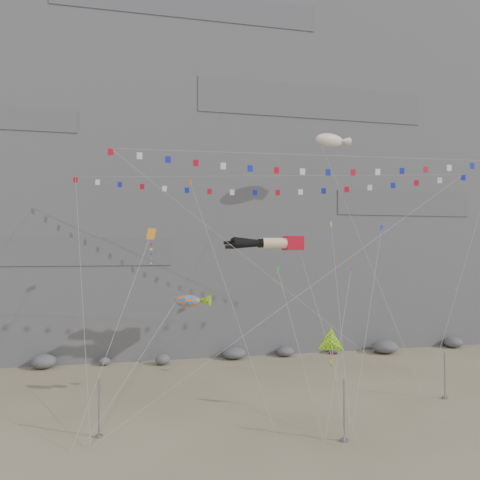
# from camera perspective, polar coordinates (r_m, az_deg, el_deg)

# --- Properties ---
(ground) EXTENTS (120.00, 120.00, 0.00)m
(ground) POSITION_cam_1_polar(r_m,az_deg,el_deg) (38.12, 4.83, -19.86)
(ground) COLOR #9C8C6C
(ground) RESTS_ON ground
(cliff) EXTENTS (80.00, 28.00, 50.00)m
(cliff) POSITION_cam_1_polar(r_m,az_deg,el_deg) (68.58, -3.30, 9.53)
(cliff) COLOR slate
(cliff) RESTS_ON ground
(talus_boulders) EXTENTS (60.00, 3.00, 1.20)m
(talus_boulders) POSITION_cam_1_polar(r_m,az_deg,el_deg) (53.86, -0.71, -13.66)
(talus_boulders) COLOR slate
(talus_boulders) RESTS_ON ground
(anchor_pole_left) EXTENTS (0.12, 0.12, 3.76)m
(anchor_pole_left) POSITION_cam_1_polar(r_m,az_deg,el_deg) (33.60, -16.81, -19.02)
(anchor_pole_left) COLOR gray
(anchor_pole_left) RESTS_ON ground
(anchor_pole_center) EXTENTS (0.12, 0.12, 3.93)m
(anchor_pole_center) POSITION_cam_1_polar(r_m,az_deg,el_deg) (32.36, 12.58, -19.59)
(anchor_pole_center) COLOR gray
(anchor_pole_center) RESTS_ON ground
(anchor_pole_right) EXTENTS (0.12, 0.12, 3.76)m
(anchor_pole_right) POSITION_cam_1_polar(r_m,az_deg,el_deg) (43.28, 23.70, -14.89)
(anchor_pole_right) COLOR gray
(anchor_pole_right) RESTS_ON ground
(legs_kite) EXTENTS (7.44, 16.74, 19.88)m
(legs_kite) POSITION_cam_1_polar(r_m,az_deg,el_deg) (44.02, 3.91, -0.40)
(legs_kite) COLOR red
(legs_kite) RESTS_ON ground
(flag_banner_upper) EXTENTS (37.39, 19.53, 28.74)m
(flag_banner_upper) POSITION_cam_1_polar(r_m,az_deg,el_deg) (47.04, 3.21, 7.78)
(flag_banner_upper) COLOR red
(flag_banner_upper) RESTS_ON ground
(flag_banner_lower) EXTENTS (34.38, 5.48, 22.75)m
(flag_banner_lower) POSITION_cam_1_polar(r_m,az_deg,el_deg) (41.65, 9.18, 10.15)
(flag_banner_lower) COLOR red
(flag_banner_lower) RESTS_ON ground
(harlequin_kite) EXTENTS (5.94, 8.27, 15.99)m
(harlequin_kite) POSITION_cam_1_polar(r_m,az_deg,el_deg) (37.25, -10.80, 0.66)
(harlequin_kite) COLOR red
(harlequin_kite) RESTS_ON ground
(fish_windsock) EXTENTS (8.90, 7.52, 12.47)m
(fish_windsock) POSITION_cam_1_polar(r_m,az_deg,el_deg) (37.31, -6.48, -7.42)
(fish_windsock) COLOR #FF640D
(fish_windsock) RESTS_ON ground
(delta_kite) EXTENTS (2.80, 6.31, 7.98)m
(delta_kite) POSITION_cam_1_polar(r_m,az_deg,el_deg) (36.06, 11.06, -12.22)
(delta_kite) COLOR yellow
(delta_kite) RESTS_ON ground
(blimp_windsock) EXTENTS (4.59, 15.92, 28.22)m
(blimp_windsock) POSITION_cam_1_polar(r_m,az_deg,el_deg) (52.73, 10.86, 11.81)
(blimp_windsock) COLOR #F1E0C6
(blimp_windsock) RESTS_ON ground
(small_kite_a) EXTENTS (4.82, 13.69, 22.94)m
(small_kite_a) POSITION_cam_1_polar(r_m,az_deg,el_deg) (43.02, -5.87, 6.40)
(small_kite_a) COLOR #E65313
(small_kite_a) RESTS_ON ground
(small_kite_b) EXTENTS (7.35, 10.68, 15.95)m
(small_kite_b) POSITION_cam_1_polar(r_m,az_deg,el_deg) (42.36, 13.34, -3.88)
(small_kite_b) COLOR purple
(small_kite_b) RESTS_ON ground
(small_kite_c) EXTENTS (1.46, 7.95, 12.88)m
(small_kite_c) POSITION_cam_1_polar(r_m,az_deg,el_deg) (36.45, 4.67, -3.83)
(small_kite_c) COLOR green
(small_kite_c) RESTS_ON ground
(small_kite_d) EXTENTS (6.16, 16.33, 22.25)m
(small_kite_d) POSITION_cam_1_polar(r_m,az_deg,el_deg) (47.18, 11.10, 1.45)
(small_kite_d) COLOR yellow
(small_kite_d) RESTS_ON ground
(small_kite_e) EXTENTS (8.10, 9.88, 18.47)m
(small_kite_e) POSITION_cam_1_polar(r_m,az_deg,el_deg) (44.24, 16.81, 0.96)
(small_kite_e) COLOR #131CAC
(small_kite_e) RESTS_ON ground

